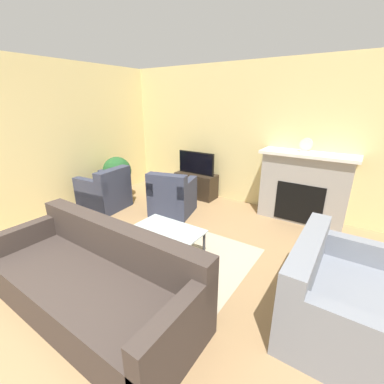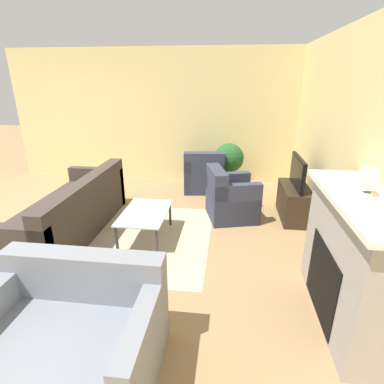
{
  "view_description": "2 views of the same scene",
  "coord_description": "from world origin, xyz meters",
  "views": [
    {
      "loc": [
        1.92,
        -0.23,
        2.02
      ],
      "look_at": [
        0.04,
        2.57,
        0.81
      ],
      "focal_mm": 24.0,
      "sensor_mm": 36.0,
      "label": 1
    },
    {
      "loc": [
        3.56,
        3.2,
        2.09
      ],
      "look_at": [
        0.21,
        2.78,
        0.82
      ],
      "focal_mm": 28.0,
      "sensor_mm": 36.0,
      "label": 2
    }
  ],
  "objects": [
    {
      "name": "tv_stand",
      "position": [
        -1.0,
        4.26,
        0.26
      ],
      "size": [
        0.9,
        0.4,
        0.52
      ],
      "color": "#2D2319",
      "rests_on": "ground_plane"
    },
    {
      "name": "armchair_accent",
      "position": [
        -0.87,
        3.25,
        0.31
      ],
      "size": [
        0.88,
        0.88,
        0.82
      ],
      "rotation": [
        0.0,
        0.0,
        3.4
      ],
      "color": "#33384C",
      "rests_on": "ground_plane"
    },
    {
      "name": "couch_sectional",
      "position": [
        -0.07,
        0.97,
        0.29
      ],
      "size": [
        2.34,
        0.94,
        0.82
      ],
      "color": "#3D332D",
      "rests_on": "ground_plane"
    },
    {
      "name": "mantel_clock",
      "position": [
        1.12,
        4.31,
        1.33
      ],
      "size": [
        0.2,
        0.07,
        0.23
      ],
      "color": "beige",
      "rests_on": "fireplace"
    },
    {
      "name": "armchair_by_window",
      "position": [
        -2.1,
        2.72,
        0.3
      ],
      "size": [
        0.83,
        0.83,
        0.82
      ],
      "rotation": [
        0.0,
        0.0,
        -1.47
      ],
      "color": "#33384C",
      "rests_on": "ground_plane"
    },
    {
      "name": "coffee_table",
      "position": [
        -0.06,
        2.1,
        0.36
      ],
      "size": [
        0.94,
        0.6,
        0.4
      ],
      "color": "#333338",
      "rests_on": "ground_plane"
    },
    {
      "name": "couch_loveseat",
      "position": [
        1.99,
        2.09,
        0.29
      ],
      "size": [
        0.95,
        1.31,
        0.82
      ],
      "rotation": [
        0.0,
        0.0,
        1.57
      ],
      "color": "gray",
      "rests_on": "ground_plane"
    },
    {
      "name": "fireplace",
      "position": [
        1.18,
        4.31,
        0.63
      ],
      "size": [
        1.51,
        0.51,
        1.21
      ],
      "color": "#9E9993",
      "rests_on": "ground_plane"
    },
    {
      "name": "wall_left",
      "position": [
        -2.77,
        2.27,
        1.35
      ],
      "size": [
        0.06,
        7.54,
        2.7
      ],
      "color": "beige",
      "rests_on": "ground_plane"
    },
    {
      "name": "tv",
      "position": [
        -1.0,
        4.26,
        0.76
      ],
      "size": [
        0.84,
        0.06,
        0.47
      ],
      "color": "black",
      "rests_on": "tv_stand"
    },
    {
      "name": "potted_plant",
      "position": [
        -2.29,
        3.21,
        0.59
      ],
      "size": [
        0.58,
        0.58,
        0.92
      ],
      "color": "#47474C",
      "rests_on": "ground_plane"
    },
    {
      "name": "area_rug",
      "position": [
        -0.06,
        2.09,
        0.0
      ],
      "size": [
        2.14,
        1.8,
        0.0
      ],
      "color": "#B7A88E",
      "rests_on": "ground_plane"
    },
    {
      "name": "wall_back",
      "position": [
        0.0,
        4.57,
        1.35
      ],
      "size": [
        8.49,
        0.06,
        2.7
      ],
      "color": "beige",
      "rests_on": "ground_plane"
    }
  ]
}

